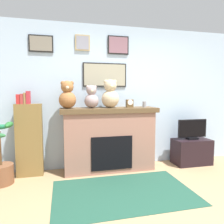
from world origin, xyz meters
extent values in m
plane|color=#A2815A|center=(0.00, 0.00, 0.00)|extent=(12.00, 12.00, 0.00)
cube|color=silver|center=(0.00, 2.00, 1.30)|extent=(5.20, 0.12, 2.60)
cube|color=black|center=(-0.41, 1.93, 1.70)|extent=(0.80, 0.02, 0.43)
cube|color=#9F9B82|center=(-0.41, 1.91, 1.70)|extent=(0.76, 0.00, 0.39)
cube|color=black|center=(-1.51, 1.93, 2.21)|extent=(0.40, 0.02, 0.28)
cube|color=gray|center=(-1.51, 1.91, 2.21)|extent=(0.36, 0.00, 0.24)
cube|color=tan|center=(-0.81, 1.93, 2.26)|extent=(0.26, 0.02, 0.27)
cube|color=gray|center=(-0.81, 1.91, 2.26)|extent=(0.22, 0.00, 0.23)
cube|color=black|center=(-0.16, 1.93, 2.25)|extent=(0.39, 0.02, 0.33)
cube|color=#855C6A|center=(-0.16, 1.91, 2.25)|extent=(0.35, 0.00, 0.29)
cube|color=#9A6A5A|center=(-0.38, 1.71, 0.52)|extent=(1.57, 0.46, 1.04)
cube|color=brown|center=(-0.38, 1.71, 1.08)|extent=(1.69, 0.52, 0.08)
cube|color=black|center=(-0.38, 1.48, 0.37)|extent=(0.71, 0.02, 0.57)
cube|color=olive|center=(-1.72, 1.74, 0.60)|extent=(0.42, 0.16, 1.20)
cube|color=red|center=(-1.87, 1.74, 1.28)|extent=(0.05, 0.13, 0.16)
cube|color=#A83736|center=(-1.81, 1.74, 1.28)|extent=(0.05, 0.13, 0.16)
cube|color=olive|center=(-1.77, 1.74, 1.29)|extent=(0.03, 0.13, 0.18)
cube|color=#AF2B36|center=(-1.72, 1.74, 1.30)|extent=(0.06, 0.13, 0.21)
cylinder|color=brown|center=(-2.11, 1.50, 0.15)|extent=(0.35, 0.35, 0.30)
cylinder|color=brown|center=(-2.11, 1.50, 0.55)|extent=(0.04, 0.04, 0.51)
ellipsoid|color=#25672C|center=(-1.97, 1.50, 0.90)|extent=(0.11, 0.36, 0.08)
cube|color=black|center=(1.24, 1.64, 0.24)|extent=(0.70, 0.40, 0.48)
cube|color=black|center=(1.24, 1.64, 0.50)|extent=(0.20, 0.14, 0.04)
cube|color=black|center=(1.24, 1.64, 0.70)|extent=(0.59, 0.03, 0.35)
cube|color=black|center=(1.24, 1.62, 0.70)|extent=(0.55, 0.00, 0.31)
cube|color=#1E4838|center=(-0.38, 0.80, 0.00)|extent=(1.92, 1.20, 0.01)
cylinder|color=gray|center=(0.27, 1.69, 1.17)|extent=(0.07, 0.07, 0.11)
cube|color=brown|center=(-0.01, 1.69, 1.19)|extent=(0.12, 0.08, 0.14)
cylinder|color=white|center=(-0.01, 1.65, 1.21)|extent=(0.10, 0.01, 0.10)
sphere|color=#986236|center=(-1.10, 1.69, 1.26)|extent=(0.29, 0.29, 0.29)
sphere|color=#986236|center=(-1.10, 1.69, 1.48)|extent=(0.21, 0.21, 0.21)
sphere|color=#986236|center=(-1.17, 1.69, 1.54)|extent=(0.07, 0.07, 0.07)
sphere|color=#986236|center=(-1.03, 1.69, 1.54)|extent=(0.07, 0.07, 0.07)
sphere|color=beige|center=(-1.10, 1.61, 1.46)|extent=(0.06, 0.06, 0.06)
sphere|color=gray|center=(-0.69, 1.69, 1.24)|extent=(0.24, 0.24, 0.24)
sphere|color=gray|center=(-0.69, 1.69, 1.42)|extent=(0.18, 0.18, 0.18)
sphere|color=gray|center=(-0.76, 1.69, 1.47)|extent=(0.06, 0.06, 0.06)
sphere|color=gray|center=(-0.63, 1.69, 1.47)|extent=(0.06, 0.06, 0.06)
sphere|color=beige|center=(-0.69, 1.62, 1.41)|extent=(0.05, 0.05, 0.05)
sphere|color=#CCB48D|center=(-0.37, 1.69, 1.27)|extent=(0.31, 0.31, 0.31)
sphere|color=#CCB48D|center=(-0.37, 1.69, 1.50)|extent=(0.22, 0.22, 0.22)
sphere|color=#CCB48D|center=(-0.44, 1.69, 1.57)|extent=(0.08, 0.08, 0.08)
sphere|color=#CCB48D|center=(-0.29, 1.69, 1.57)|extent=(0.08, 0.08, 0.08)
sphere|color=beige|center=(-0.37, 1.60, 1.49)|extent=(0.07, 0.07, 0.07)
camera|label=1|loc=(-1.19, -1.90, 1.38)|focal=33.86mm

